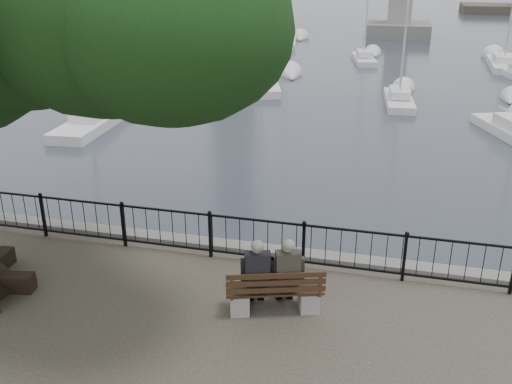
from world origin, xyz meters
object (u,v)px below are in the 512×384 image
(bench, at_px, (275,296))
(lion_monument, at_px, (400,13))
(person_right, at_px, (287,276))
(person_left, at_px, (257,277))

(bench, height_order, lion_monument, lion_monument)
(person_right, height_order, lion_monument, lion_monument)
(person_right, bearing_deg, lion_monument, 88.77)
(person_left, height_order, lion_monument, lion_monument)
(person_right, xyz_separation_m, lion_monument, (1.05, 48.94, 0.51))
(person_left, height_order, person_right, same)
(bench, xyz_separation_m, person_left, (-0.33, -0.00, 0.35))
(person_left, relative_size, lion_monument, 0.17)
(bench, xyz_separation_m, person_right, (0.18, 0.17, 0.35))
(bench, distance_m, lion_monument, 49.12)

